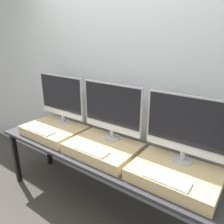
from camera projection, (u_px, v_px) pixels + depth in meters
name	position (u px, v px, depth m)	size (l,w,h in m)	color
wall_back	(126.00, 87.00, 2.23)	(8.00, 0.04, 2.60)	silver
workbench	(104.00, 158.00, 2.16)	(2.55, 0.62, 0.72)	#2D2D33
wooden_riser_left	(54.00, 130.00, 2.51)	(0.67, 0.48, 0.10)	#D6B77F
monitor_left	(61.00, 97.00, 2.50)	(0.65, 0.16, 0.56)	#B2B2B7
keyboard_left	(41.00, 131.00, 2.37)	(0.33, 0.13, 0.01)	silver
wooden_riser_center	(103.00, 148.00, 2.11)	(0.67, 0.48, 0.10)	#D6B77F
monitor_center	(112.00, 109.00, 2.11)	(0.65, 0.16, 0.56)	#B2B2B7
keyboard_center	(91.00, 150.00, 1.97)	(0.33, 0.13, 0.01)	silver
wooden_riser_right	(175.00, 175.00, 1.71)	(0.67, 0.48, 0.10)	#D6B77F
monitor_right	(186.00, 127.00, 1.71)	(0.65, 0.16, 0.56)	#B2B2B7
keyboard_right	(167.00, 179.00, 1.57)	(0.33, 0.13, 0.01)	silver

